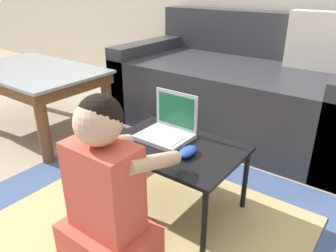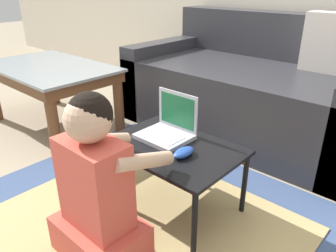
# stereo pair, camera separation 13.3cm
# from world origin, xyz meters

# --- Properties ---
(ground_plane) EXTENTS (16.00, 16.00, 0.00)m
(ground_plane) POSITION_xyz_m (0.00, 0.00, 0.00)
(ground_plane) COLOR gray
(area_rug) EXTENTS (1.76, 1.53, 0.01)m
(area_rug) POSITION_xyz_m (0.15, -0.19, 0.00)
(area_rug) COLOR #3D517A
(area_rug) RESTS_ON ground_plane
(couch) EXTENTS (1.66, 0.93, 0.84)m
(couch) POSITION_xyz_m (-0.05, 1.10, 0.30)
(couch) COLOR #2D2D33
(couch) RESTS_ON ground_plane
(coffee_table) EXTENTS (0.99, 0.62, 0.46)m
(coffee_table) POSITION_xyz_m (-1.16, 0.16, 0.39)
(coffee_table) COLOR gray
(coffee_table) RESTS_ON ground_plane
(laptop_desk) EXTENTS (0.60, 0.42, 0.33)m
(laptop_desk) POSITION_xyz_m (0.15, 0.02, 0.30)
(laptop_desk) COLOR black
(laptop_desk) RESTS_ON ground_plane
(laptop) EXTENTS (0.24, 0.20, 0.21)m
(laptop) POSITION_xyz_m (0.07, 0.07, 0.37)
(laptop) COLOR #B7BCC6
(laptop) RESTS_ON laptop_desk
(computer_mouse) EXTENTS (0.06, 0.11, 0.03)m
(computer_mouse) POSITION_xyz_m (0.24, -0.02, 0.35)
(computer_mouse) COLOR #234CB2
(computer_mouse) RESTS_ON laptop_desk
(person_seated) EXTENTS (0.35, 0.40, 0.68)m
(person_seated) POSITION_xyz_m (0.14, -0.39, 0.30)
(person_seated) COLOR #CC4C3D
(person_seated) RESTS_ON ground_plane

